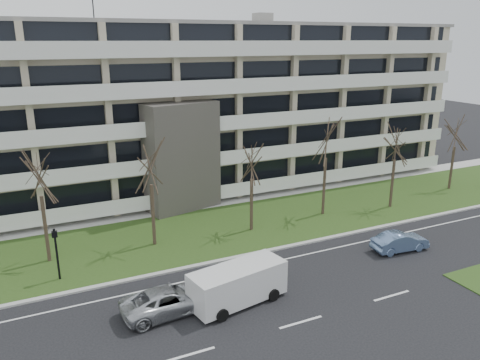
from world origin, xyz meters
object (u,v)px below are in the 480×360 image
silver_pickup (169,300)px  white_van (239,281)px  blue_sedan (400,242)px  pedestrian_signal (56,248)px

silver_pickup → white_van: 3.85m
blue_sedan → white_van: 12.73m
silver_pickup → blue_sedan: (16.41, 0.56, -0.05)m
blue_sedan → pedestrian_signal: pedestrian_signal is taller
blue_sedan → white_van: white_van is taller
white_van → pedestrian_signal: size_ratio=1.73×
silver_pickup → pedestrian_signal: size_ratio=1.53×
blue_sedan → pedestrian_signal: (-21.32, 5.57, 1.44)m
silver_pickup → pedestrian_signal: 7.98m
silver_pickup → white_van: (3.75, -0.67, 0.56)m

